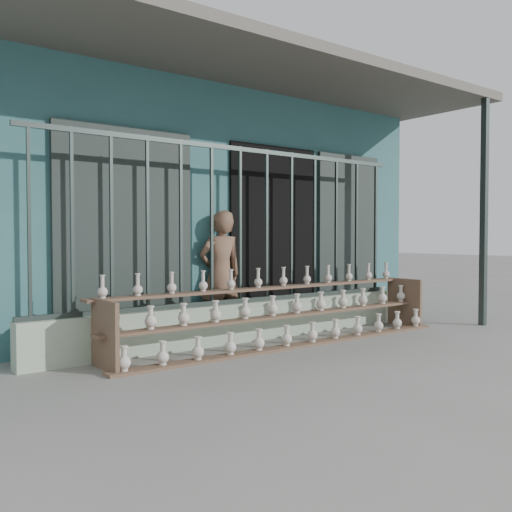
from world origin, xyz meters
TOP-DOWN VIEW (x-y plane):
  - ground at (0.00, 0.00)m, footprint 60.00×60.00m
  - workshop_building at (0.00, 4.23)m, footprint 7.40×6.60m
  - parapet_wall at (0.00, 1.30)m, footprint 5.00×0.20m
  - security_fence at (-0.00, 1.30)m, footprint 5.00×0.04m
  - shelf_rack at (0.34, 0.89)m, footprint 4.50×0.68m
  - elderly_woman at (-0.03, 1.66)m, footprint 0.59×0.42m

SIDE VIEW (x-z plane):
  - ground at x=0.00m, z-range 0.00..0.00m
  - parapet_wall at x=0.00m, z-range 0.00..0.45m
  - shelf_rack at x=0.34m, z-range -0.07..0.79m
  - elderly_woman at x=-0.03m, z-range 0.00..1.53m
  - security_fence at x=0.00m, z-range 0.45..2.25m
  - workshop_building at x=0.00m, z-range 0.02..3.23m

